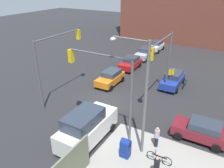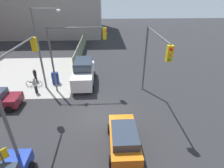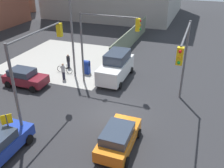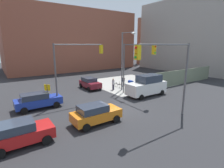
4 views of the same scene
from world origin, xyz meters
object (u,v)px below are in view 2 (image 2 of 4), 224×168
object	(u,v)px
traffic_signal_ne_corner	(72,47)
bicycle_leaning_on_fence	(34,84)
traffic_signal_nw_corner	(19,80)
mailbox_blue	(55,77)
van_white_delivery	(84,73)
pedestrian_crossing	(35,75)
street_lamp_corner	(42,45)
traffic_signal_se_corner	(153,54)
pedestrian_waiting	(35,85)
coupe_orange	(124,138)

from	to	relation	value
traffic_signal_ne_corner	bicycle_leaning_on_fence	distance (m)	6.50
traffic_signal_nw_corner	mailbox_blue	distance (m)	9.30
traffic_signal_ne_corner	bicycle_leaning_on_fence	world-z (taller)	traffic_signal_ne_corner
mailbox_blue	van_white_delivery	distance (m)	3.24
pedestrian_crossing	street_lamp_corner	bearing A→B (deg)	-149.04
bicycle_leaning_on_fence	traffic_signal_ne_corner	bearing A→B (deg)	-103.00
van_white_delivery	pedestrian_crossing	bearing A→B (deg)	83.45
traffic_signal_ne_corner	pedestrian_crossing	distance (m)	6.68
mailbox_blue	traffic_signal_nw_corner	bearing A→B (deg)	-176.61
mailbox_blue	pedestrian_crossing	world-z (taller)	pedestrian_crossing
van_white_delivery	mailbox_blue	bearing A→B (deg)	89.23
pedestrian_crossing	bicycle_leaning_on_fence	size ratio (longest dim) A/B	0.89
traffic_signal_se_corner	pedestrian_waiting	bearing A→B (deg)	78.96
traffic_signal_nw_corner	traffic_signal_se_corner	xyz separation A→B (m)	(4.28, -9.00, 0.02)
street_lamp_corner	bicycle_leaning_on_fence	bearing A→B (deg)	76.55
street_lamp_corner	pedestrian_waiting	distance (m)	4.10
traffic_signal_nw_corner	pedestrian_crossing	distance (m)	10.24
pedestrian_crossing	coupe_orange	bearing A→B (deg)	-157.64
pedestrian_waiting	bicycle_leaning_on_fence	distance (m)	1.65
van_white_delivery	street_lamp_corner	bearing A→B (deg)	105.09
traffic_signal_se_corner	pedestrian_waiting	distance (m)	11.84
van_white_delivery	pedestrian_waiting	bearing A→B (deg)	112.61
traffic_signal_nw_corner	street_lamp_corner	distance (m)	7.47
traffic_signal_ne_corner	street_lamp_corner	size ratio (longest dim) A/B	0.81
traffic_signal_se_corner	bicycle_leaning_on_fence	distance (m)	12.97
traffic_signal_ne_corner	bicycle_leaning_on_fence	xyz separation A→B (m)	(1.10, 4.76, -4.28)
traffic_signal_se_corner	mailbox_blue	size ratio (longest dim) A/B	4.55
traffic_signal_nw_corner	traffic_signal_ne_corner	bearing A→B (deg)	-17.08
traffic_signal_se_corner	coupe_orange	world-z (taller)	traffic_signal_se_corner
traffic_signal_se_corner	van_white_delivery	xyz separation A→B (m)	(4.10, 6.30, -3.40)
pedestrian_crossing	pedestrian_waiting	bearing A→B (deg)	179.55
traffic_signal_nw_corner	bicycle_leaning_on_fence	distance (m)	9.34
traffic_signal_se_corner	traffic_signal_ne_corner	size ratio (longest dim) A/B	1.00
street_lamp_corner	coupe_orange	xyz separation A→B (m)	(-8.47, -7.09, -3.86)
traffic_signal_nw_corner	traffic_signal_ne_corner	distance (m)	7.04
traffic_signal_se_corner	bicycle_leaning_on_fence	bearing A→B (deg)	73.13
traffic_signal_ne_corner	pedestrian_crossing	xyz separation A→B (m)	(2.30, 4.97, -3.83)
traffic_signal_se_corner	pedestrian_waiting	xyz separation A→B (m)	(2.15, 11.00, -3.81)
traffic_signal_ne_corner	pedestrian_waiting	world-z (taller)	traffic_signal_ne_corner
traffic_signal_ne_corner	mailbox_blue	size ratio (longest dim) A/B	4.55
traffic_signal_se_corner	traffic_signal_ne_corner	bearing A→B (deg)	70.56
pedestrian_waiting	traffic_signal_se_corner	bearing A→B (deg)	146.23
traffic_signal_nw_corner	pedestrian_waiting	world-z (taller)	traffic_signal_nw_corner
traffic_signal_ne_corner	street_lamp_corner	distance (m)	3.08
traffic_signal_ne_corner	coupe_orange	distance (m)	9.58
van_white_delivery	bicycle_leaning_on_fence	world-z (taller)	van_white_delivery
traffic_signal_ne_corner	pedestrian_waiting	distance (m)	5.55
traffic_signal_ne_corner	street_lamp_corner	world-z (taller)	street_lamp_corner
traffic_signal_se_corner	pedestrian_crossing	xyz separation A→B (m)	(4.75, 11.90, -3.88)
street_lamp_corner	pedestrian_crossing	xyz separation A→B (m)	(1.62, 1.97, -3.90)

